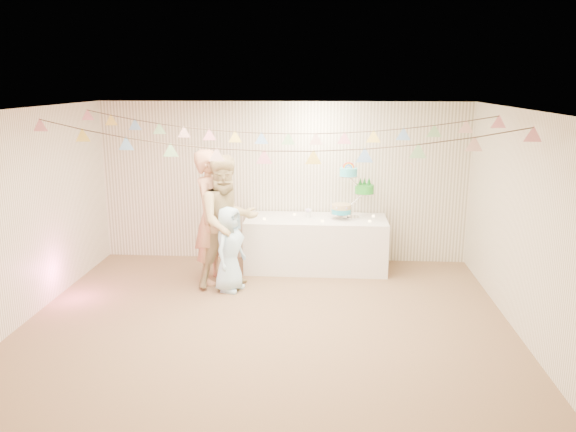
# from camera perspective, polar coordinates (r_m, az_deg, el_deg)

# --- Properties ---
(floor) EXTENTS (6.00, 6.00, 0.00)m
(floor) POSITION_cam_1_polar(r_m,az_deg,el_deg) (7.17, -2.08, -10.48)
(floor) COLOR brown
(floor) RESTS_ON ground
(ceiling) EXTENTS (6.00, 6.00, 0.00)m
(ceiling) POSITION_cam_1_polar(r_m,az_deg,el_deg) (6.55, -2.28, 10.77)
(ceiling) COLOR silver
(ceiling) RESTS_ON ground
(back_wall) EXTENTS (6.00, 6.00, 0.00)m
(back_wall) POSITION_cam_1_polar(r_m,az_deg,el_deg) (9.17, -0.50, 3.44)
(back_wall) COLOR white
(back_wall) RESTS_ON ground
(front_wall) EXTENTS (6.00, 6.00, 0.00)m
(front_wall) POSITION_cam_1_polar(r_m,az_deg,el_deg) (4.38, -5.73, -8.28)
(front_wall) COLOR white
(front_wall) RESTS_ON ground
(left_wall) EXTENTS (5.00, 5.00, 0.00)m
(left_wall) POSITION_cam_1_polar(r_m,az_deg,el_deg) (7.66, -25.09, 0.08)
(left_wall) COLOR white
(left_wall) RESTS_ON ground
(right_wall) EXTENTS (5.00, 5.00, 0.00)m
(right_wall) POSITION_cam_1_polar(r_m,az_deg,el_deg) (7.08, 22.74, -0.73)
(right_wall) COLOR white
(right_wall) RESTS_ON ground
(table) EXTENTS (2.20, 0.88, 0.82)m
(table) POSITION_cam_1_polar(r_m,az_deg,el_deg) (8.89, 2.85, -2.80)
(table) COLOR white
(table) RESTS_ON floor
(cake_stand) EXTENTS (0.73, 0.43, 0.82)m
(cake_stand) POSITION_cam_1_polar(r_m,az_deg,el_deg) (8.76, 6.51, 1.93)
(cake_stand) COLOR silver
(cake_stand) RESTS_ON table
(cake_bottom) EXTENTS (0.31, 0.31, 0.15)m
(cake_bottom) POSITION_cam_1_polar(r_m,az_deg,el_deg) (8.77, 5.49, -0.21)
(cake_bottom) COLOR #28A0BD
(cake_bottom) RESTS_ON cake_stand
(cake_middle) EXTENTS (0.27, 0.27, 0.22)m
(cake_middle) POSITION_cam_1_polar(r_m,az_deg,el_deg) (8.87, 7.64, 1.68)
(cake_middle) COLOR green
(cake_middle) RESTS_ON cake_stand
(cake_top_tier) EXTENTS (0.25, 0.25, 0.19)m
(cake_top_tier) POSITION_cam_1_polar(r_m,az_deg,el_deg) (8.69, 6.16, 3.29)
(cake_top_tier) COLOR #44CAD7
(cake_top_tier) RESTS_ON cake_stand
(platter) EXTENTS (0.32, 0.32, 0.02)m
(platter) POSITION_cam_1_polar(r_m,az_deg,el_deg) (8.77, -0.24, -0.66)
(platter) COLOR white
(platter) RESTS_ON table
(posy) EXTENTS (0.12, 0.12, 0.14)m
(posy) POSITION_cam_1_polar(r_m,az_deg,el_deg) (8.83, 2.07, -0.15)
(posy) COLOR white
(posy) RESTS_ON table
(person_adult_a) EXTENTS (0.60, 0.80, 1.97)m
(person_adult_a) POSITION_cam_1_polar(r_m,az_deg,el_deg) (8.26, -7.74, -0.08)
(person_adult_a) COLOR tan
(person_adult_a) RESTS_ON floor
(person_adult_b) EXTENTS (1.18, 1.12, 1.91)m
(person_adult_b) POSITION_cam_1_polar(r_m,az_deg,el_deg) (8.05, -6.17, -0.59)
(person_adult_b) COLOR tan
(person_adult_b) RESTS_ON floor
(person_child) EXTENTS (0.58, 0.70, 1.22)m
(person_child) POSITION_cam_1_polar(r_m,az_deg,el_deg) (7.95, -5.96, -3.35)
(person_child) COLOR #B4E3FF
(person_child) RESTS_ON floor
(bunting_back) EXTENTS (5.60, 1.10, 0.40)m
(bunting_back) POSITION_cam_1_polar(r_m,az_deg,el_deg) (7.65, -1.35, 9.32)
(bunting_back) COLOR pink
(bunting_back) RESTS_ON ceiling
(bunting_front) EXTENTS (5.60, 0.90, 0.36)m
(bunting_front) POSITION_cam_1_polar(r_m,az_deg,el_deg) (6.37, -2.46, 8.16)
(bunting_front) COLOR #72A5E5
(bunting_front) RESTS_ON ceiling
(tealight_0) EXTENTS (0.04, 0.04, 0.03)m
(tealight_0) POSITION_cam_1_polar(r_m,az_deg,el_deg) (8.68, -2.43, -0.28)
(tealight_0) COLOR #FFD88C
(tealight_0) RESTS_ON table
(tealight_1) EXTENTS (0.04, 0.04, 0.03)m
(tealight_1) POSITION_cam_1_polar(r_m,az_deg,el_deg) (8.96, 0.67, 0.18)
(tealight_1) COLOR #FFD88C
(tealight_1) RESTS_ON table
(tealight_2) EXTENTS (0.04, 0.04, 0.03)m
(tealight_2) POSITION_cam_1_polar(r_m,az_deg,el_deg) (8.56, 3.52, -0.49)
(tealight_2) COLOR #FFD88C
(tealight_2) RESTS_ON table
(tealight_3) EXTENTS (0.04, 0.04, 0.03)m
(tealight_3) POSITION_cam_1_polar(r_m,az_deg,el_deg) (8.99, 5.14, 0.17)
(tealight_3) COLOR #FFD88C
(tealight_3) RESTS_ON table
(tealight_4) EXTENTS (0.04, 0.04, 0.03)m
(tealight_4) POSITION_cam_1_polar(r_m,az_deg,el_deg) (8.62, 8.31, -0.51)
(tealight_4) COLOR #FFD88C
(tealight_4) RESTS_ON table
(tealight_5) EXTENTS (0.04, 0.04, 0.03)m
(tealight_5) POSITION_cam_1_polar(r_m,az_deg,el_deg) (8.95, 8.67, 0.00)
(tealight_5) COLOR #FFD88C
(tealight_5) RESTS_ON table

